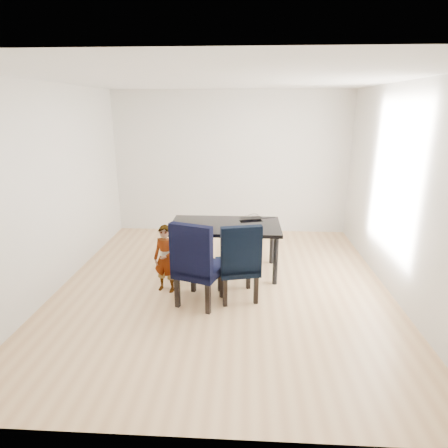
# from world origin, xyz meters

# --- Properties ---
(floor) EXTENTS (4.50, 5.00, 0.01)m
(floor) POSITION_xyz_m (0.00, 0.00, -0.01)
(floor) COLOR tan
(floor) RESTS_ON ground
(ceiling) EXTENTS (4.50, 5.00, 0.01)m
(ceiling) POSITION_xyz_m (0.00, 0.00, 2.71)
(ceiling) COLOR white
(ceiling) RESTS_ON wall_back
(wall_back) EXTENTS (4.50, 0.01, 2.70)m
(wall_back) POSITION_xyz_m (0.00, 2.50, 1.35)
(wall_back) COLOR silver
(wall_back) RESTS_ON ground
(wall_front) EXTENTS (4.50, 0.01, 2.70)m
(wall_front) POSITION_xyz_m (0.00, -2.50, 1.35)
(wall_front) COLOR silver
(wall_front) RESTS_ON ground
(wall_left) EXTENTS (0.01, 5.00, 2.70)m
(wall_left) POSITION_xyz_m (-2.25, 0.00, 1.35)
(wall_left) COLOR white
(wall_left) RESTS_ON ground
(wall_right) EXTENTS (0.01, 5.00, 2.70)m
(wall_right) POSITION_xyz_m (2.25, 0.00, 1.35)
(wall_right) COLOR silver
(wall_right) RESTS_ON ground
(dining_table) EXTENTS (1.60, 0.90, 0.75)m
(dining_table) POSITION_xyz_m (0.00, 0.50, 0.38)
(dining_table) COLOR black
(dining_table) RESTS_ON floor
(chair_left) EXTENTS (0.68, 0.69, 1.10)m
(chair_left) POSITION_xyz_m (-0.27, -0.44, 0.55)
(chair_left) COLOR black
(chair_left) RESTS_ON floor
(chair_right) EXTENTS (0.60, 0.62, 1.04)m
(chair_right) POSITION_xyz_m (0.20, -0.28, 0.52)
(chair_right) COLOR black
(chair_right) RESTS_ON floor
(child) EXTENTS (0.38, 0.30, 0.92)m
(child) POSITION_xyz_m (-0.76, -0.15, 0.46)
(child) COLOR red
(child) RESTS_ON floor
(plate) EXTENTS (0.36, 0.36, 0.02)m
(plate) POSITION_xyz_m (-0.57, 0.22, 0.76)
(plate) COLOR silver
(plate) RESTS_ON dining_table
(sandwich) EXTENTS (0.17, 0.12, 0.06)m
(sandwich) POSITION_xyz_m (-0.58, 0.23, 0.80)
(sandwich) COLOR gold
(sandwich) RESTS_ON plate
(laptop) EXTENTS (0.39, 0.31, 0.03)m
(laptop) POSITION_xyz_m (0.37, 0.82, 0.76)
(laptop) COLOR black
(laptop) RESTS_ON dining_table
(cable_tangle) EXTENTS (0.17, 0.17, 0.01)m
(cable_tangle) POSITION_xyz_m (0.45, 0.84, 0.75)
(cable_tangle) COLOR black
(cable_tangle) RESTS_ON dining_table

